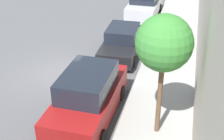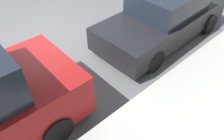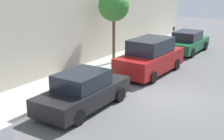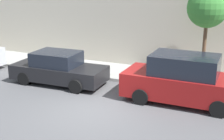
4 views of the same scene
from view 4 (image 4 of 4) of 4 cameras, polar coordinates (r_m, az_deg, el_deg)
ground_plane at (r=12.07m, az=-3.75°, el=-7.37°), size 60.00×60.00×0.00m
sidewalk at (r=16.22m, az=4.09°, el=-0.74°), size 2.69×32.00×0.15m
parked_suv_second at (r=12.82m, az=12.95°, el=-1.85°), size 2.08×4.82×1.98m
parked_sedan_third at (r=15.01m, az=-9.76°, el=0.22°), size 1.93×4.55×1.54m
street_tree at (r=14.87m, az=17.06°, el=10.77°), size 1.83×1.83×4.36m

